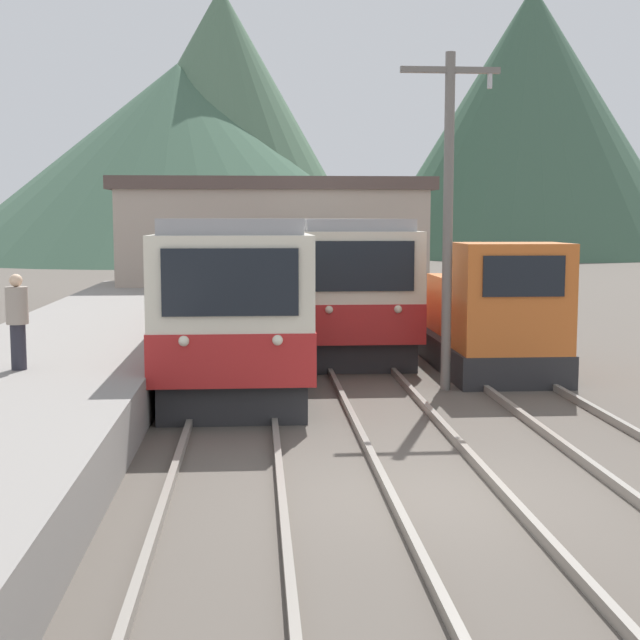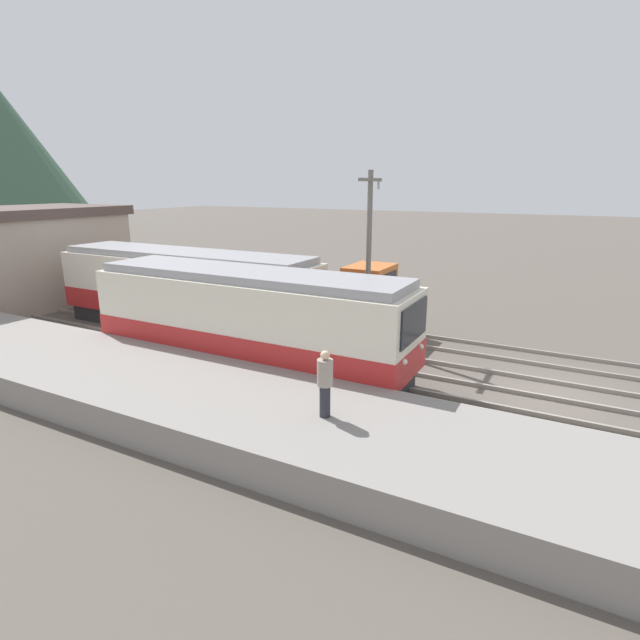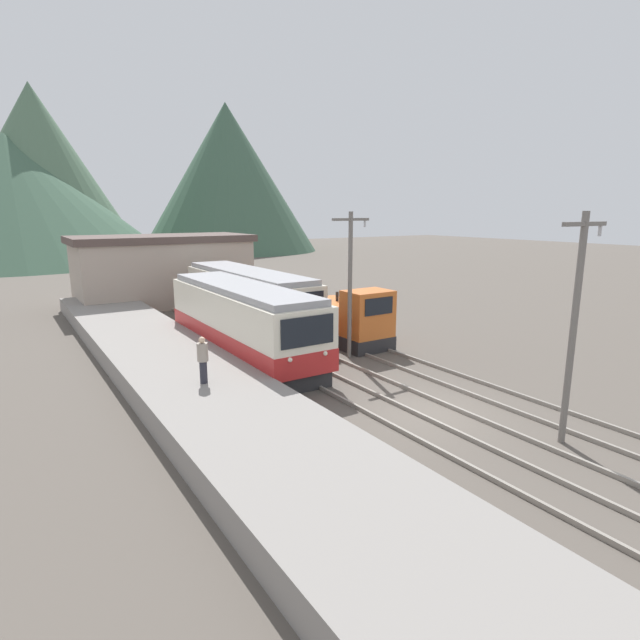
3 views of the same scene
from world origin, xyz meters
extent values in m
plane|color=#564F47|center=(0.00, 0.00, 0.00)|extent=(200.00, 200.00, 0.00)
cube|color=gray|center=(-3.32, 0.00, 0.07)|extent=(0.10, 60.00, 0.14)
cube|color=gray|center=(-1.88, 0.00, 0.07)|extent=(0.10, 60.00, 0.14)
cube|color=gray|center=(-0.52, 0.00, 0.07)|extent=(0.10, 60.00, 0.14)
cube|color=gray|center=(0.92, 0.00, 0.07)|extent=(0.10, 60.00, 0.14)
cube|color=gray|center=(2.48, 0.00, 0.07)|extent=(0.10, 60.00, 0.14)
cube|color=#28282B|center=(-2.60, 9.50, 0.35)|extent=(2.58, 11.08, 0.70)
cube|color=silver|center=(-2.60, 9.50, 1.97)|extent=(2.80, 11.55, 2.53)
cube|color=red|center=(-2.60, 9.50, 1.16)|extent=(2.84, 11.59, 0.91)
cube|color=black|center=(-2.60, 3.70, 2.47)|extent=(2.24, 0.06, 1.11)
sphere|color=silver|center=(-3.37, 3.69, 1.51)|extent=(0.18, 0.18, 0.18)
sphere|color=silver|center=(-1.83, 3.69, 1.51)|extent=(0.18, 0.18, 0.18)
cube|color=#939399|center=(-2.60, 9.50, 3.37)|extent=(2.46, 11.08, 0.28)
cube|color=#28282B|center=(0.20, 14.91, 0.35)|extent=(2.58, 12.06, 0.70)
cube|color=silver|center=(0.20, 14.91, 1.96)|extent=(2.80, 12.56, 2.52)
cube|color=red|center=(0.20, 14.91, 1.15)|extent=(2.84, 12.60, 0.91)
cube|color=black|center=(0.20, 8.60, 2.46)|extent=(2.24, 0.06, 1.11)
sphere|color=silver|center=(-0.57, 8.59, 1.51)|extent=(0.18, 0.18, 0.18)
sphere|color=silver|center=(0.97, 8.59, 1.51)|extent=(0.18, 0.18, 0.18)
cube|color=#939399|center=(0.20, 14.91, 3.36)|extent=(2.46, 12.06, 0.28)
cube|color=#28282B|center=(3.20, 9.27, 0.35)|extent=(2.40, 5.25, 0.70)
cube|color=#D16628|center=(3.20, 7.48, 1.85)|extent=(2.28, 1.68, 2.30)
cube|color=black|center=(3.20, 6.62, 2.36)|extent=(1.68, 0.04, 0.83)
cube|color=#D16628|center=(3.20, 10.11, 1.40)|extent=(1.92, 3.47, 1.40)
cylinder|color=black|center=(3.20, 10.11, 2.35)|extent=(0.16, 0.16, 0.50)
cylinder|color=slate|center=(1.70, 6.94, 3.39)|extent=(0.20, 0.20, 6.79)
cube|color=slate|center=(1.70, 6.94, 6.44)|extent=(2.00, 0.12, 0.12)
cylinder|color=#B2B2B7|center=(2.50, 6.94, 6.24)|extent=(0.10, 0.10, 0.30)
cylinder|color=#282833|center=(-6.29, 4.66, 1.30)|extent=(0.26, 0.26, 0.80)
cylinder|color=gray|center=(-6.29, 4.66, 2.02)|extent=(0.38, 0.38, 0.64)
sphere|color=beige|center=(-6.29, 4.66, 2.46)|extent=(0.22, 0.22, 0.22)
cube|color=#AD9E8E|center=(-1.48, 26.00, 2.30)|extent=(12.00, 6.00, 4.60)
cube|color=#51423D|center=(-1.48, 26.00, 4.85)|extent=(12.60, 6.30, 0.50)
cone|color=#517056|center=(-5.21, 74.77, 12.46)|extent=(28.31, 28.31, 24.92)
cone|color=#3D5B47|center=(23.78, 72.98, 12.53)|extent=(30.64, 30.64, 25.06)
cone|color=#3D5B47|center=(-9.12, 71.87, 8.66)|extent=(42.49, 42.49, 17.33)
camera|label=1|loc=(-2.18, -10.90, 3.51)|focal=50.00mm
camera|label=2|loc=(-15.98, -0.37, 6.30)|focal=28.00mm
camera|label=3|loc=(-11.93, -11.46, 6.74)|focal=28.00mm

